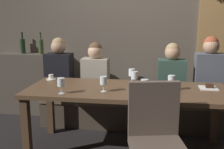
% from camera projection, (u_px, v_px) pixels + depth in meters
% --- Properties ---
extents(back_wall_tiled, '(6.00, 0.12, 3.00)m').
position_uv_depth(back_wall_tiled, '(135.00, 17.00, 4.02)').
color(back_wall_tiled, brown).
rests_on(back_wall_tiled, ground).
extents(back_counter, '(1.10, 0.28, 0.95)m').
position_uv_depth(back_counter, '(34.00, 84.00, 4.28)').
color(back_counter, '#494138').
rests_on(back_counter, ground).
extents(dining_table, '(2.20, 0.84, 0.74)m').
position_uv_depth(dining_table, '(127.00, 96.00, 3.02)').
color(dining_table, '#493422').
rests_on(dining_table, ground).
extents(banquette_bench, '(2.50, 0.44, 0.45)m').
position_uv_depth(banquette_bench, '(131.00, 111.00, 3.79)').
color(banquette_bench, '#40352A').
rests_on(banquette_bench, ground).
extents(chair_near_side, '(0.52, 0.52, 0.98)m').
position_uv_depth(chair_near_side, '(156.00, 133.00, 2.30)').
color(chair_near_side, brown).
rests_on(chair_near_side, ground).
extents(diner_redhead, '(0.36, 0.24, 0.78)m').
position_uv_depth(diner_redhead, '(59.00, 67.00, 3.79)').
color(diner_redhead, black).
rests_on(diner_redhead, banquette_bench).
extents(diner_bearded, '(0.36, 0.24, 0.72)m').
position_uv_depth(diner_bearded, '(95.00, 70.00, 3.74)').
color(diner_bearded, '#9E9384').
rests_on(diner_bearded, banquette_bench).
extents(diner_far_end, '(0.36, 0.24, 0.73)m').
position_uv_depth(diner_far_end, '(172.00, 72.00, 3.59)').
color(diner_far_end, '#2D473D').
rests_on(diner_far_end, banquette_bench).
extents(diner_near_end, '(0.36, 0.24, 0.82)m').
position_uv_depth(diner_near_end, '(209.00, 70.00, 3.50)').
color(diner_near_end, '#4C515B').
rests_on(diner_near_end, banquette_bench).
extents(wine_bottle_dark_red, '(0.08, 0.08, 0.33)m').
position_uv_depth(wine_bottle_dark_red, '(23.00, 46.00, 4.20)').
color(wine_bottle_dark_red, black).
rests_on(wine_bottle_dark_red, back_counter).
extents(wine_bottle_pale_label, '(0.08, 0.08, 0.33)m').
position_uv_depth(wine_bottle_pale_label, '(41.00, 46.00, 4.13)').
color(wine_bottle_pale_label, '#384728').
rests_on(wine_bottle_pale_label, back_counter).
extents(wine_glass_end_right, '(0.08, 0.08, 0.16)m').
position_uv_depth(wine_glass_end_right, '(171.00, 80.00, 2.91)').
color(wine_glass_end_right, silver).
rests_on(wine_glass_end_right, dining_table).
extents(wine_glass_end_left, '(0.08, 0.08, 0.16)m').
position_uv_depth(wine_glass_end_left, '(145.00, 84.00, 2.73)').
color(wine_glass_end_left, silver).
rests_on(wine_glass_end_left, dining_table).
extents(wine_glass_center_back, '(0.08, 0.08, 0.16)m').
position_uv_depth(wine_glass_center_back, '(61.00, 83.00, 2.79)').
color(wine_glass_center_back, silver).
rests_on(wine_glass_center_back, dining_table).
extents(wine_glass_near_right, '(0.08, 0.08, 0.16)m').
position_uv_depth(wine_glass_near_right, '(132.00, 73.00, 3.26)').
color(wine_glass_near_right, silver).
rests_on(wine_glass_near_right, dining_table).
extents(wine_glass_far_left, '(0.08, 0.08, 0.16)m').
position_uv_depth(wine_glass_far_left, '(104.00, 81.00, 2.86)').
color(wine_glass_far_left, silver).
rests_on(wine_glass_far_left, dining_table).
extents(wine_glass_far_right, '(0.08, 0.08, 0.16)m').
position_uv_depth(wine_glass_far_right, '(134.00, 76.00, 3.10)').
color(wine_glass_far_right, silver).
rests_on(wine_glass_far_right, dining_table).
extents(espresso_cup, '(0.12, 0.12, 0.06)m').
position_uv_depth(espresso_cup, '(51.00, 77.00, 3.42)').
color(espresso_cup, white).
rests_on(espresso_cup, dining_table).
extents(dessert_plate, '(0.19, 0.19, 0.05)m').
position_uv_depth(dessert_plate, '(209.00, 87.00, 3.00)').
color(dessert_plate, white).
rests_on(dessert_plate, dining_table).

